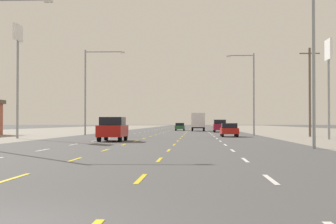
# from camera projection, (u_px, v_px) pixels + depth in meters

# --- Properties ---
(ground_plane) EXTENTS (572.00, 572.00, 0.00)m
(ground_plane) POSITION_uv_depth(u_px,v_px,m) (172.00, 134.00, 73.69)
(ground_plane) COLOR #4C4C4F
(lane_markings) EXTENTS (10.64, 227.60, 0.01)m
(lane_markings) POSITION_uv_depth(u_px,v_px,m) (180.00, 130.00, 112.13)
(lane_markings) COLOR white
(lane_markings) RESTS_ON ground
(suv_inner_left_nearest) EXTENTS (1.98, 4.90, 1.98)m
(suv_inner_left_nearest) POSITION_uv_depth(u_px,v_px,m) (113.00, 129.00, 44.60)
(suv_inner_left_nearest) COLOR red
(suv_inner_left_nearest) RESTS_ON ground
(sedan_far_right_near) EXTENTS (1.80, 4.50, 1.46)m
(sedan_far_right_near) POSITION_uv_depth(u_px,v_px,m) (229.00, 130.00, 58.33)
(sedan_far_right_near) COLOR red
(sedan_far_right_near) RESTS_ON ground
(suv_far_right_mid) EXTENTS (1.98, 4.90, 1.98)m
(suv_far_right_mid) POSITION_uv_depth(u_px,v_px,m) (220.00, 126.00, 84.90)
(suv_far_right_mid) COLOR maroon
(suv_far_right_mid) RESTS_ON ground
(box_truck_inner_right_midfar) EXTENTS (2.40, 7.20, 3.23)m
(box_truck_inner_right_midfar) POSITION_uv_depth(u_px,v_px,m) (198.00, 121.00, 97.88)
(box_truck_inner_right_midfar) COLOR #4C196B
(box_truck_inner_right_midfar) RESTS_ON ground
(sedan_center_turn_far) EXTENTS (1.80, 4.50, 1.46)m
(sedan_center_turn_far) POSITION_uv_depth(u_px,v_px,m) (180.00, 127.00, 102.86)
(sedan_center_turn_far) COLOR #235B2D
(sedan_center_turn_far) RESTS_ON ground
(pole_sign_left_row_1) EXTENTS (0.24, 2.38, 11.08)m
(pole_sign_left_row_1) POSITION_uv_depth(u_px,v_px,m) (18.00, 51.00, 52.38)
(pole_sign_left_row_1) COLOR gray
(pole_sign_left_row_1) RESTS_ON ground
(pole_sign_right_row_1) EXTENTS (0.24, 2.10, 9.10)m
(pole_sign_right_row_1) POSITION_uv_depth(u_px,v_px,m) (329.00, 63.00, 49.08)
(pole_sign_right_row_1) COLOR gray
(pole_sign_right_row_1) RESTS_ON ground
(streetlight_right_row_0) EXTENTS (4.56, 0.26, 9.57)m
(streetlight_right_row_0) POSITION_uv_depth(u_px,v_px,m) (305.00, 53.00, 31.76)
(streetlight_right_row_0) COLOR gray
(streetlight_right_row_0) RESTS_ON ground
(streetlight_left_row_1) EXTENTS (4.89, 0.26, 10.35)m
(streetlight_left_row_1) POSITION_uv_depth(u_px,v_px,m) (89.00, 85.00, 65.49)
(streetlight_left_row_1) COLOR gray
(streetlight_left_row_1) RESTS_ON ground
(streetlight_right_row_1) EXTENTS (3.38, 0.26, 9.80)m
(streetlight_right_row_1) POSITION_uv_depth(u_px,v_px,m) (251.00, 89.00, 64.48)
(streetlight_right_row_1) COLOR gray
(streetlight_right_row_1) RESTS_ON ground
(utility_pole_right_row_1) EXTENTS (2.20, 0.26, 9.67)m
(utility_pole_right_row_1) POSITION_uv_depth(u_px,v_px,m) (310.00, 90.00, 58.85)
(utility_pole_right_row_1) COLOR brown
(utility_pole_right_row_1) RESTS_ON ground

